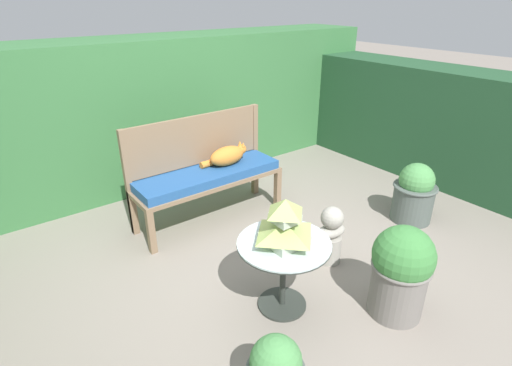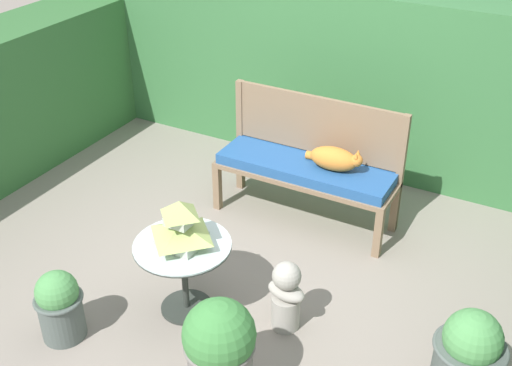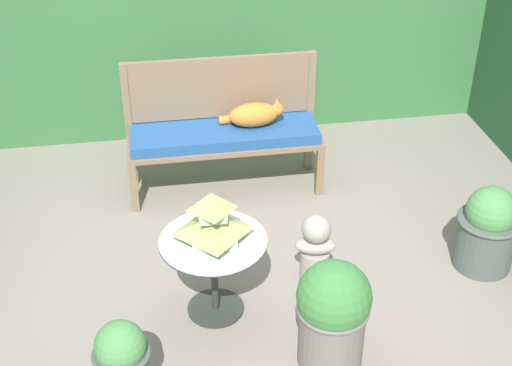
# 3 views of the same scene
# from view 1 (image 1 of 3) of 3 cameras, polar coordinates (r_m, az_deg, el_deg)

# --- Properties ---
(ground) EXTENTS (30.00, 30.00, 0.00)m
(ground) POSITION_cam_1_polar(r_m,az_deg,el_deg) (3.53, 1.55, -11.34)
(ground) COLOR gray
(foliage_hedge_back) EXTENTS (6.40, 0.90, 1.68)m
(foliage_hedge_back) POSITION_cam_1_polar(r_m,az_deg,el_deg) (5.05, -15.46, 9.87)
(foliage_hedge_back) COLOR #38703D
(foliage_hedge_back) RESTS_ON ground
(foliage_hedge_right) EXTENTS (0.70, 3.50, 1.34)m
(foliage_hedge_right) POSITION_cam_1_polar(r_m,az_deg,el_deg) (5.39, 25.18, 7.46)
(foliage_hedge_right) COLOR #234C2D
(foliage_hedge_right) RESTS_ON ground
(garden_bench) EXTENTS (1.52, 0.47, 0.54)m
(garden_bench) POSITION_cam_1_polar(r_m,az_deg,el_deg) (3.98, -6.77, 0.66)
(garden_bench) COLOR #7F664C
(garden_bench) RESTS_ON ground
(bench_backrest) EXTENTS (1.52, 0.06, 1.05)m
(bench_backrest) POSITION_cam_1_polar(r_m,az_deg,el_deg) (4.05, -8.54, 5.32)
(bench_backrest) COLOR #7F664C
(bench_backrest) RESTS_ON ground
(cat) EXTENTS (0.50, 0.22, 0.21)m
(cat) POSITION_cam_1_polar(r_m,az_deg,el_deg) (4.05, -4.15, 3.91)
(cat) COLOR orange
(cat) RESTS_ON garden_bench
(patio_table) EXTENTS (0.66, 0.66, 0.56)m
(patio_table) POSITION_cam_1_polar(r_m,az_deg,el_deg) (2.86, 3.97, -10.45)
(patio_table) COLOR #2D332D
(patio_table) RESTS_ON ground
(pagoda_birdhouse) EXTENTS (0.36, 0.36, 0.34)m
(pagoda_birdhouse) POSITION_cam_1_polar(r_m,az_deg,el_deg) (2.72, 4.13, -5.96)
(pagoda_birdhouse) COLOR #B2BCA8
(pagoda_birdhouse) RESTS_ON patio_table
(garden_bust) EXTENTS (0.29, 0.20, 0.52)m
(garden_bust) POSITION_cam_1_polar(r_m,az_deg,el_deg) (3.47, 10.63, -7.24)
(garden_bust) COLOR #A39E93
(garden_bust) RESTS_ON ground
(potted_plant_hedge_corner) EXTENTS (0.43, 0.43, 0.70)m
(potted_plant_hedge_corner) POSITION_cam_1_polar(r_m,az_deg,el_deg) (3.02, 19.98, -11.63)
(potted_plant_hedge_corner) COLOR slate
(potted_plant_hedge_corner) RESTS_ON ground
(potted_plant_bench_left) EXTENTS (0.43, 0.43, 0.62)m
(potted_plant_bench_left) POSITION_cam_1_polar(r_m,az_deg,el_deg) (4.32, 21.68, -1.40)
(potted_plant_bench_left) COLOR #4C5651
(potted_plant_bench_left) RESTS_ON ground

